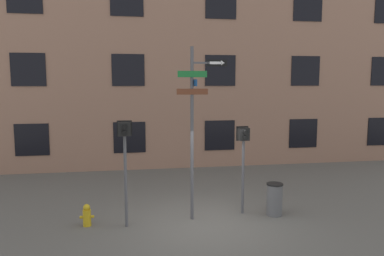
{
  "coord_description": "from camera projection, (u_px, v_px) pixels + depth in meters",
  "views": [
    {
      "loc": [
        -1.93,
        -9.61,
        3.84
      ],
      "look_at": [
        -0.29,
        0.38,
        2.58
      ],
      "focal_mm": 35.0,
      "sensor_mm": 36.0,
      "label": 1
    }
  ],
  "objects": [
    {
      "name": "fire_hydrant",
      "position": [
        87.0,
        215.0,
        9.98
      ],
      "size": [
        0.37,
        0.21,
        0.6
      ],
      "color": "gold",
      "rests_on": "ground_plane"
    },
    {
      "name": "street_sign_pole",
      "position": [
        195.0,
        119.0,
        10.17
      ],
      "size": [
        1.38,
        0.82,
        4.77
      ],
      "color": "#4C4C51",
      "rests_on": "ground_plane"
    },
    {
      "name": "building_facade",
      "position": [
        174.0,
        3.0,
        16.07
      ],
      "size": [
        24.0,
        0.63,
        14.41
      ],
      "color": "#936B56",
      "rests_on": "ground_plane"
    },
    {
      "name": "pedestrian_signal_right",
      "position": [
        243.0,
        146.0,
        10.74
      ],
      "size": [
        0.36,
        0.4,
        2.56
      ],
      "color": "#4C4C51",
      "rests_on": "ground_plane"
    },
    {
      "name": "trash_bin",
      "position": [
        274.0,
        199.0,
        10.77
      ],
      "size": [
        0.47,
        0.47,
        0.94
      ],
      "color": "#59595B",
      "rests_on": "ground_plane"
    },
    {
      "name": "pedestrian_signal_left",
      "position": [
        125.0,
        145.0,
        9.7
      ],
      "size": [
        0.39,
        0.4,
        2.83
      ],
      "color": "#4C4C51",
      "rests_on": "ground_plane"
    },
    {
      "name": "ground_plane",
      "position": [
        205.0,
        223.0,
        10.19
      ],
      "size": [
        60.0,
        60.0,
        0.0
      ],
      "primitive_type": "plane",
      "color": "#595651"
    }
  ]
}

